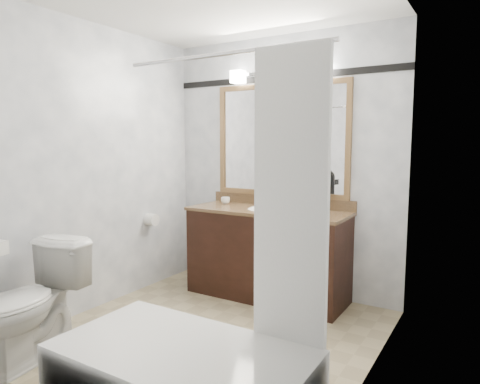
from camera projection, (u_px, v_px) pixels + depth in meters
room at (203, 174)px, 3.11m from camera, size 2.42×2.62×2.52m
vanity at (267, 252)px, 4.07m from camera, size 1.53×0.58×0.97m
mirror at (281, 140)px, 4.17m from camera, size 1.40×0.04×1.10m
vanity_light_bar at (279, 73)px, 4.05m from camera, size 1.02×0.14×0.12m
accent_stripe at (282, 77)px, 4.11m from camera, size 2.40×0.01×0.06m
bathtub at (188, 379)px, 2.17m from camera, size 1.30×0.75×1.96m
tp_roll at (151, 220)px, 4.33m from camera, size 0.11×0.12×0.12m
toilet at (30, 303)px, 2.89m from camera, size 0.55×0.83×0.79m
coffee_maker at (308, 192)px, 3.81m from camera, size 0.19×0.24×0.36m
cup_left at (225, 200)px, 4.38m from camera, size 0.11×0.11×0.07m
soap_bottle_a at (260, 201)px, 4.21m from camera, size 0.05×0.05×0.11m
soap_bottle_b at (278, 203)px, 4.10m from camera, size 0.09×0.09×0.10m
soap_bar at (267, 206)px, 4.15m from camera, size 0.08×0.05×0.02m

